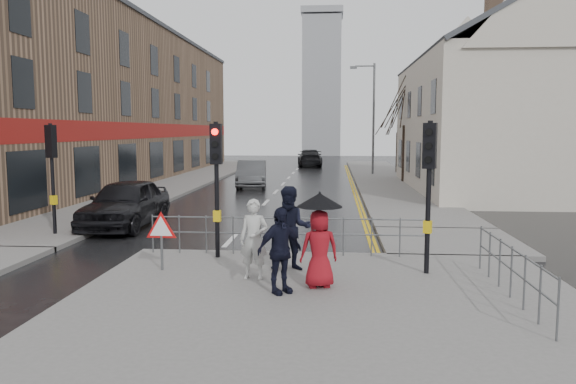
% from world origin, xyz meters
% --- Properties ---
extents(ground, '(120.00, 120.00, 0.00)m').
position_xyz_m(ground, '(0.00, 0.00, 0.00)').
color(ground, black).
rests_on(ground, ground).
extents(near_pavement, '(10.00, 9.00, 0.14)m').
position_xyz_m(near_pavement, '(3.00, -3.50, 0.07)').
color(near_pavement, '#605E5B').
rests_on(near_pavement, ground).
extents(left_pavement, '(4.00, 44.00, 0.14)m').
position_xyz_m(left_pavement, '(-6.50, 23.00, 0.07)').
color(left_pavement, '#605E5B').
rests_on(left_pavement, ground).
extents(right_pavement, '(4.00, 40.00, 0.14)m').
position_xyz_m(right_pavement, '(6.50, 25.00, 0.07)').
color(right_pavement, '#605E5B').
rests_on(right_pavement, ground).
extents(pavement_bridge_right, '(4.00, 4.20, 0.14)m').
position_xyz_m(pavement_bridge_right, '(6.50, 3.00, 0.07)').
color(pavement_bridge_right, '#605E5B').
rests_on(pavement_bridge_right, ground).
extents(building_left_terrace, '(8.00, 42.00, 10.00)m').
position_xyz_m(building_left_terrace, '(-12.00, 22.00, 5.00)').
color(building_left_terrace, '#86654D').
rests_on(building_left_terrace, ground).
extents(building_right_cream, '(9.00, 16.40, 10.10)m').
position_xyz_m(building_right_cream, '(12.00, 18.00, 4.78)').
color(building_right_cream, beige).
rests_on(building_right_cream, ground).
extents(church_tower, '(5.00, 5.00, 18.00)m').
position_xyz_m(church_tower, '(1.50, 62.00, 9.00)').
color(church_tower, gray).
rests_on(church_tower, ground).
extents(traffic_signal_near_left, '(0.28, 0.27, 3.40)m').
position_xyz_m(traffic_signal_near_left, '(0.20, 0.20, 2.46)').
color(traffic_signal_near_left, black).
rests_on(traffic_signal_near_left, near_pavement).
extents(traffic_signal_near_right, '(0.34, 0.33, 3.40)m').
position_xyz_m(traffic_signal_near_right, '(5.20, -1.00, 2.46)').
color(traffic_signal_near_right, black).
rests_on(traffic_signal_near_right, near_pavement).
extents(traffic_signal_far_left, '(0.34, 0.33, 3.40)m').
position_xyz_m(traffic_signal_far_left, '(-5.50, 3.00, 2.46)').
color(traffic_signal_far_left, black).
rests_on(traffic_signal_far_left, left_pavement).
extents(guard_railing_front, '(7.14, 0.04, 1.00)m').
position_xyz_m(guard_railing_front, '(1.95, 0.60, 0.86)').
color(guard_railing_front, '#595B5E').
rests_on(guard_railing_front, near_pavement).
extents(guard_railing_side, '(0.04, 4.54, 1.00)m').
position_xyz_m(guard_railing_side, '(6.50, -2.75, 0.84)').
color(guard_railing_side, '#595B5E').
rests_on(guard_railing_side, near_pavement).
extents(warning_sign, '(0.80, 0.07, 1.35)m').
position_xyz_m(warning_sign, '(-0.80, -1.21, 1.04)').
color(warning_sign, '#595B5E').
rests_on(warning_sign, near_pavement).
extents(street_lamp, '(1.83, 0.25, 8.00)m').
position_xyz_m(street_lamp, '(5.82, 28.00, 4.71)').
color(street_lamp, '#595B5E').
rests_on(street_lamp, right_pavement).
extents(tree_near, '(2.40, 2.40, 6.58)m').
position_xyz_m(tree_near, '(7.50, 22.00, 5.14)').
color(tree_near, '#2D2119').
rests_on(tree_near, right_pavement).
extents(tree_far, '(2.40, 2.40, 5.64)m').
position_xyz_m(tree_far, '(8.00, 30.00, 4.42)').
color(tree_far, '#2D2119').
rests_on(tree_far, right_pavement).
extents(pedestrian_a, '(0.69, 0.51, 1.73)m').
position_xyz_m(pedestrian_a, '(1.41, -1.78, 1.00)').
color(pedestrian_a, '#B5B5B1').
rests_on(pedestrian_a, near_pavement).
extents(pedestrian_b, '(1.00, 0.81, 1.93)m').
position_xyz_m(pedestrian_b, '(2.15, -0.96, 1.10)').
color(pedestrian_b, black).
rests_on(pedestrian_b, near_pavement).
extents(pedestrian_with_umbrella, '(0.96, 0.96, 1.93)m').
position_xyz_m(pedestrian_with_umbrella, '(2.83, -2.33, 1.23)').
color(pedestrian_with_umbrella, maroon).
rests_on(pedestrian_with_umbrella, near_pavement).
extents(pedestrian_d, '(1.04, 0.95, 1.71)m').
position_xyz_m(pedestrian_d, '(2.06, -2.81, 0.99)').
color(pedestrian_d, black).
rests_on(pedestrian_d, near_pavement).
extents(car_parked, '(2.01, 4.92, 1.67)m').
position_xyz_m(car_parked, '(-4.00, 5.03, 0.84)').
color(car_parked, black).
rests_on(car_parked, ground).
extents(car_mid, '(2.15, 4.88, 1.56)m').
position_xyz_m(car_mid, '(-1.68, 19.02, 0.78)').
color(car_mid, '#414346').
rests_on(car_mid, ground).
extents(car_far, '(2.57, 5.55, 1.57)m').
position_xyz_m(car_far, '(0.93, 38.17, 0.79)').
color(car_far, black).
rests_on(car_far, ground).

